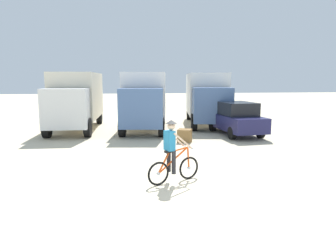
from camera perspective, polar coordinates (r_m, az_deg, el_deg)
name	(u,v)px	position (r m, az deg, el deg)	size (l,w,h in m)	color
ground_plane	(189,188)	(8.57, 3.99, -11.42)	(120.00, 120.00, 0.00)	beige
box_truck_cream_rv	(76,98)	(19.05, -16.62, 5.02)	(2.59, 6.82, 3.35)	beige
box_truck_avon_van	(145,98)	(18.54, -4.25, 5.27)	(3.19, 6.99, 3.35)	white
box_truck_white_box	(207,96)	(20.55, 7.19, 5.54)	(3.27, 7.01, 3.35)	white
sedan_parked	(236,118)	(16.89, 12.42, 1.40)	(2.17, 4.35, 1.76)	#1E1E4C
cyclist_orange_shirt	(172,154)	(8.76, 0.83, -5.18)	(1.60, 0.83, 1.82)	black
supply_crate	(185,136)	(14.61, 3.11, -1.80)	(0.60, 0.62, 0.61)	olive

